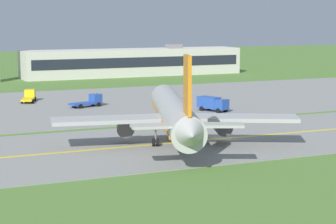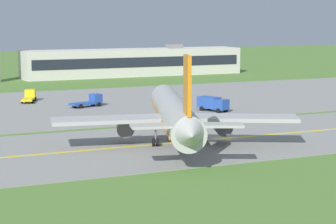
{
  "view_description": "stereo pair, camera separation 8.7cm",
  "coord_description": "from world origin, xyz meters",
  "px_view_note": "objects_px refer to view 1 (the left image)",
  "views": [
    {
      "loc": [
        -42.26,
        -76.77,
        16.69
      ],
      "look_at": [
        -7.34,
        2.05,
        4.0
      ],
      "focal_mm": 68.57,
      "sensor_mm": 36.0,
      "label": 1
    },
    {
      "loc": [
        -42.18,
        -76.81,
        16.69
      ],
      "look_at": [
        -7.34,
        2.05,
        4.0
      ],
      "focal_mm": 68.57,
      "sensor_mm": 36.0,
      "label": 2
    }
  ],
  "objects_px": {
    "service_truck_catering": "(213,103)",
    "airplane_lead": "(174,114)",
    "service_truck_baggage": "(90,101)",
    "service_truck_fuel": "(29,96)"
  },
  "relations": [
    {
      "from": "airplane_lead",
      "to": "service_truck_fuel",
      "type": "distance_m",
      "value": 51.94
    },
    {
      "from": "service_truck_catering",
      "to": "airplane_lead",
      "type": "bearing_deg",
      "value": -127.32
    },
    {
      "from": "airplane_lead",
      "to": "service_truck_fuel",
      "type": "relative_size",
      "value": 5.74
    },
    {
      "from": "airplane_lead",
      "to": "service_truck_baggage",
      "type": "distance_m",
      "value": 39.28
    },
    {
      "from": "service_truck_baggage",
      "to": "service_truck_catering",
      "type": "relative_size",
      "value": 1.06
    },
    {
      "from": "airplane_lead",
      "to": "service_truck_baggage",
      "type": "height_order",
      "value": "airplane_lead"
    },
    {
      "from": "service_truck_fuel",
      "to": "service_truck_catering",
      "type": "distance_m",
      "value": 38.16
    },
    {
      "from": "service_truck_baggage",
      "to": "service_truck_catering",
      "type": "distance_m",
      "value": 23.48
    },
    {
      "from": "service_truck_baggage",
      "to": "service_truck_catering",
      "type": "height_order",
      "value": "service_truck_catering"
    },
    {
      "from": "airplane_lead",
      "to": "service_truck_catering",
      "type": "height_order",
      "value": "airplane_lead"
    }
  ]
}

